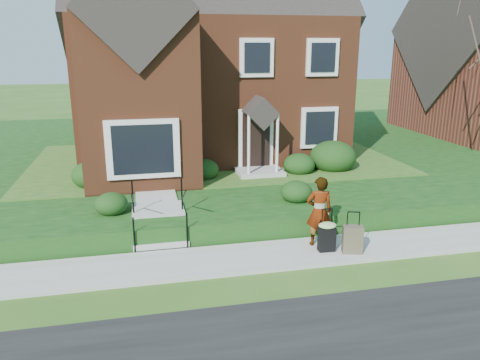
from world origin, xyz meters
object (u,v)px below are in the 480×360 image
object	(u,v)px
suitcase_olive	(353,239)
suitcase_black	(327,235)
front_steps	(159,221)
woman	(319,211)

from	to	relation	value
suitcase_olive	suitcase_black	bearing A→B (deg)	174.30
front_steps	suitcase_black	size ratio (longest dim) A/B	1.85
woman	suitcase_black	xyz separation A→B (m)	(0.07, -0.41, -0.48)
suitcase_black	suitcase_olive	size ratio (longest dim) A/B	1.05
front_steps	woman	distance (m)	4.25
front_steps	woman	size ratio (longest dim) A/B	1.12
front_steps	suitcase_black	xyz separation A→B (m)	(3.99, -1.95, 0.03)
front_steps	suitcase_black	distance (m)	4.44
suitcase_olive	woman	bearing A→B (deg)	151.12
front_steps	woman	bearing A→B (deg)	-21.41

